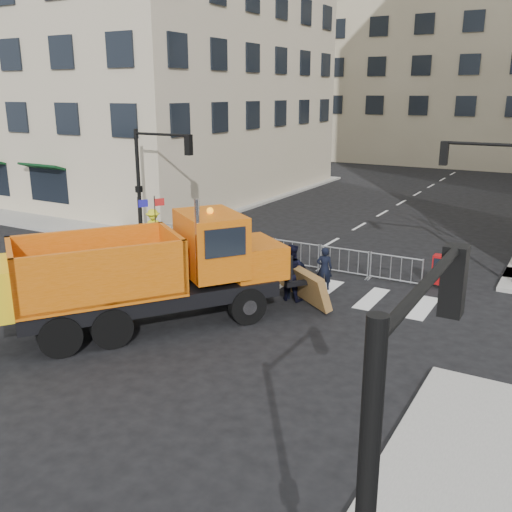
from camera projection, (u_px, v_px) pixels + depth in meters
The scene contains 12 objects.
ground at pixel (179, 328), 17.64m from camera, with size 120.00×120.00×0.00m, color black.
sidewalk_back at pixel (299, 259), 24.70m from camera, with size 64.00×5.00×0.15m, color gray.
building_left at pixel (119, 4), 40.29m from camera, with size 24.00×22.00×26.00m, color #BFB291.
building_far at pixel (489, 41), 57.61m from camera, with size 30.00×18.00×24.00m, color tan.
traffic_light_left at pixel (139, 187), 26.98m from camera, with size 0.18×0.18×5.40m, color black.
crowd_barriers at pixel (274, 251), 24.18m from camera, with size 12.60×0.60×1.10m, color #9EA0A5, non-canonical shape.
plow_truck at pixel (140, 271), 17.28m from camera, with size 8.40×10.23×4.10m.
cop_a at pixel (324, 269), 20.88m from camera, with size 0.59×0.39×1.61m, color black.
cop_b at pixel (291, 272), 19.80m from camera, with size 0.98×0.76×2.01m, color black.
cop_c at pixel (293, 274), 19.96m from camera, with size 1.06×0.44×1.82m, color black.
worker at pixel (153, 228), 26.20m from camera, with size 1.13×0.65×1.75m, color yellow.
newspaper_box at pixel (439, 269), 21.13m from camera, with size 0.45×0.40×1.10m, color maroon.
Camera 1 is at (10.21, -12.97, 7.03)m, focal length 40.00 mm.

